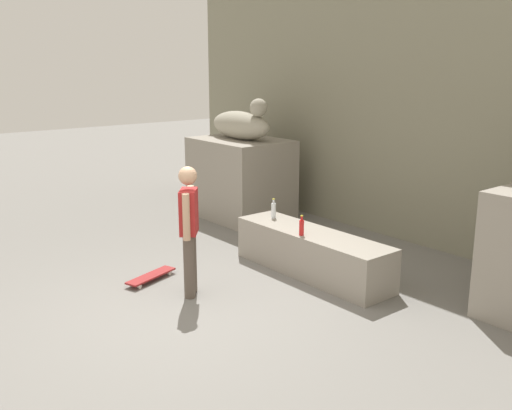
% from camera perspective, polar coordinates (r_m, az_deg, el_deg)
% --- Properties ---
extents(ground_plane, '(40.00, 40.00, 0.00)m').
position_cam_1_polar(ground_plane, '(7.14, -6.14, -10.22)').
color(ground_plane, slate).
extents(facade_wall, '(11.67, 0.60, 5.49)m').
position_cam_1_polar(facade_wall, '(9.76, 17.11, 12.34)').
color(facade_wall, gray).
rests_on(facade_wall, ground_plane).
extents(pedestal_left, '(1.81, 1.33, 1.51)m').
position_cam_1_polar(pedestal_left, '(11.02, -1.50, 2.62)').
color(pedestal_left, gray).
rests_on(pedestal_left, ground_plane).
extents(statue_reclining_left, '(1.61, 0.60, 0.78)m').
position_cam_1_polar(statue_reclining_left, '(10.83, -1.42, 7.98)').
color(statue_reclining_left, '#A39D8A').
rests_on(statue_reclining_left, pedestal_left).
extents(ledge_block, '(2.54, 0.66, 0.61)m').
position_cam_1_polar(ledge_block, '(8.18, 5.52, -4.71)').
color(ledge_block, gray).
rests_on(ledge_block, ground_plane).
extents(skater, '(0.43, 0.38, 1.67)m').
position_cam_1_polar(skater, '(7.28, -6.61, -2.01)').
color(skater, brown).
rests_on(skater, ground_plane).
extents(skateboard, '(0.44, 0.82, 0.08)m').
position_cam_1_polar(skateboard, '(8.09, -10.30, -6.90)').
color(skateboard, maroon).
rests_on(skateboard, ground_plane).
extents(bottle_clear, '(0.07, 0.07, 0.30)m').
position_cam_1_polar(bottle_clear, '(8.73, 1.74, -0.50)').
color(bottle_clear, silver).
rests_on(bottle_clear, ledge_block).
extents(bottle_red, '(0.07, 0.07, 0.28)m').
position_cam_1_polar(bottle_red, '(7.89, 4.51, -2.19)').
color(bottle_red, red).
rests_on(bottle_red, ledge_block).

